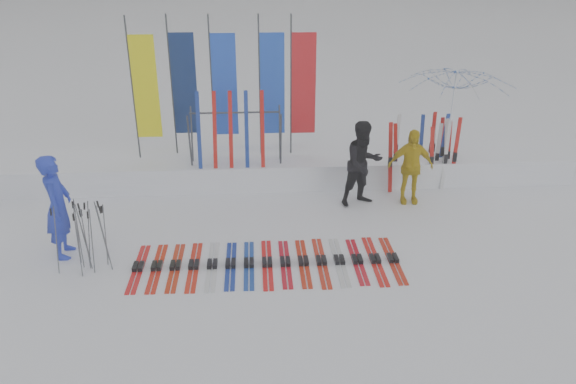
{
  "coord_description": "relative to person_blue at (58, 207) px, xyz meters",
  "views": [
    {
      "loc": [
        -0.4,
        -7.81,
        5.22
      ],
      "look_at": [
        0.2,
        1.6,
        1.0
      ],
      "focal_mm": 35.0,
      "sensor_mm": 36.0,
      "label": 1
    }
  ],
  "objects": [
    {
      "name": "ground",
      "position": [
        3.87,
        -1.32,
        -0.96
      ],
      "size": [
        120.0,
        120.0,
        0.0
      ],
      "primitive_type": "plane",
      "color": "white",
      "rests_on": "ground"
    },
    {
      "name": "snow_bank",
      "position": [
        3.87,
        3.28,
        -0.66
      ],
      "size": [
        14.0,
        1.6,
        0.6
      ],
      "primitive_type": "cube",
      "color": "white",
      "rests_on": "ground"
    },
    {
      "name": "person_blue",
      "position": [
        0.0,
        0.0,
        0.0
      ],
      "size": [
        0.51,
        0.73,
        1.92
      ],
      "primitive_type": "imported",
      "rotation": [
        0.0,
        0.0,
        1.65
      ],
      "color": "#1F31B8",
      "rests_on": "ground"
    },
    {
      "name": "person_black",
      "position": [
        5.77,
        1.81,
        -0.03
      ],
      "size": [
        1.09,
        0.98,
        1.85
      ],
      "primitive_type": "imported",
      "rotation": [
        0.0,
        0.0,
        0.38
      ],
      "color": "black",
      "rests_on": "ground"
    },
    {
      "name": "person_yellow",
      "position": [
        6.8,
        1.85,
        -0.14
      ],
      "size": [
        0.98,
        0.45,
        1.65
      ],
      "primitive_type": "imported",
      "rotation": [
        0.0,
        0.0,
        -0.05
      ],
      "color": "gold",
      "rests_on": "ground"
    },
    {
      "name": "tent_canopy",
      "position": [
        8.42,
        4.08,
        0.29
      ],
      "size": [
        3.06,
        3.1,
        2.5
      ],
      "primitive_type": "imported",
      "rotation": [
        0.0,
        0.0,
        0.13
      ],
      "color": "white",
      "rests_on": "ground"
    },
    {
      "name": "ski_row",
      "position": [
        3.66,
        -0.6,
        -0.92
      ],
      "size": [
        4.67,
        1.7,
        0.07
      ],
      "color": "red",
      "rests_on": "ground"
    },
    {
      "name": "pole_cluster",
      "position": [
        0.57,
        -0.49,
        -0.36
      ],
      "size": [
        0.91,
        0.61,
        1.25
      ],
      "color": "#595B60",
      "rests_on": "ground"
    },
    {
      "name": "feather_flags",
      "position": [
        2.85,
        3.48,
        1.28
      ],
      "size": [
        4.12,
        0.28,
        3.2
      ],
      "color": "#383A3F",
      "rests_on": "ground"
    },
    {
      "name": "ski_rack",
      "position": [
        3.07,
        2.88,
        0.42
      ],
      "size": [
        2.04,
        0.8,
        1.23
      ],
      "color": "#383A3F",
      "rests_on": "ground"
    },
    {
      "name": "upright_skis",
      "position": [
        7.52,
        2.85,
        -0.17
      ],
      "size": [
        1.61,
        1.05,
        1.7
      ],
      "color": "red",
      "rests_on": "ground"
    }
  ]
}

